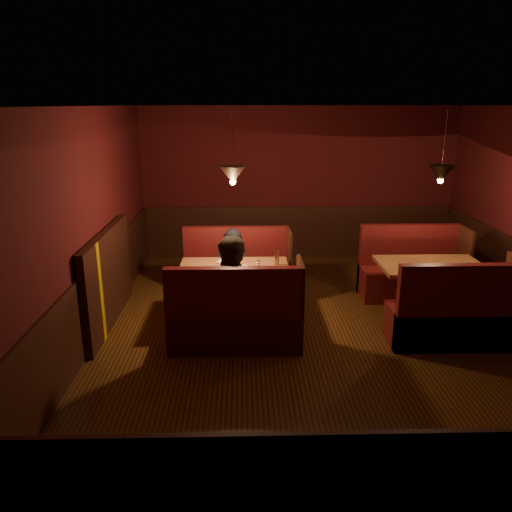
{
  "coord_description": "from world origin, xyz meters",
  "views": [
    {
      "loc": [
        -1.07,
        -6.06,
        2.93
      ],
      "look_at": [
        -0.9,
        0.39,
        0.95
      ],
      "focal_mm": 35.0,
      "sensor_mm": 36.0,
      "label": 1
    }
  ],
  "objects_px": {
    "main_table": "(235,279)",
    "diner_b": "(236,277)",
    "second_bench_near": "(455,319)",
    "main_bench_near": "(236,323)",
    "diner_a": "(232,256)",
    "second_table": "(430,278)",
    "second_bench_far": "(411,274)",
    "main_bench_far": "(237,277)"
  },
  "relations": [
    {
      "from": "main_bench_far",
      "to": "main_table",
      "type": "bearing_deg",
      "value": -91.06
    },
    {
      "from": "main_bench_near",
      "to": "diner_b",
      "type": "distance_m",
      "value": 0.57
    },
    {
      "from": "second_bench_far",
      "to": "diner_b",
      "type": "bearing_deg",
      "value": -151.63
    },
    {
      "from": "second_table",
      "to": "second_bench_far",
      "type": "xyz_separation_m",
      "value": [
        0.03,
        0.85,
        -0.24
      ]
    },
    {
      "from": "second_bench_near",
      "to": "diner_a",
      "type": "bearing_deg",
      "value": 152.93
    },
    {
      "from": "main_bench_near",
      "to": "second_bench_far",
      "type": "xyz_separation_m",
      "value": [
        2.73,
        1.73,
        0.0
      ]
    },
    {
      "from": "main_table",
      "to": "second_bench_far",
      "type": "bearing_deg",
      "value": 17.85
    },
    {
      "from": "second_bench_far",
      "to": "diner_b",
      "type": "height_order",
      "value": "diner_b"
    },
    {
      "from": "diner_a",
      "to": "second_table",
      "type": "bearing_deg",
      "value": 167.62
    },
    {
      "from": "diner_a",
      "to": "diner_b",
      "type": "height_order",
      "value": "diner_b"
    },
    {
      "from": "main_bench_near",
      "to": "diner_b",
      "type": "height_order",
      "value": "diner_b"
    },
    {
      "from": "main_table",
      "to": "diner_a",
      "type": "xyz_separation_m",
      "value": [
        -0.05,
        0.61,
        0.16
      ]
    },
    {
      "from": "second_bench_far",
      "to": "diner_a",
      "type": "height_order",
      "value": "diner_a"
    },
    {
      "from": "diner_a",
      "to": "diner_b",
      "type": "bearing_deg",
      "value": 92.37
    },
    {
      "from": "second_bench_near",
      "to": "diner_b",
      "type": "xyz_separation_m",
      "value": [
        -2.73,
        0.23,
        0.5
      ]
    },
    {
      "from": "main_bench_near",
      "to": "diner_b",
      "type": "xyz_separation_m",
      "value": [
        -0.0,
        0.25,
        0.51
      ]
    },
    {
      "from": "main_bench_near",
      "to": "diner_b",
      "type": "bearing_deg",
      "value": 90.76
    },
    {
      "from": "main_table",
      "to": "main_bench_near",
      "type": "xyz_separation_m",
      "value": [
        0.02,
        -0.85,
        -0.26
      ]
    },
    {
      "from": "diner_b",
      "to": "second_bench_far",
      "type": "bearing_deg",
      "value": 26.52
    },
    {
      "from": "main_table",
      "to": "second_table",
      "type": "bearing_deg",
      "value": 0.67
    },
    {
      "from": "main_table",
      "to": "diner_b",
      "type": "bearing_deg",
      "value": -88.82
    },
    {
      "from": "main_bench_far",
      "to": "diner_b",
      "type": "bearing_deg",
      "value": -90.14
    },
    {
      "from": "main_bench_far",
      "to": "second_bench_far",
      "type": "distance_m",
      "value": 2.73
    },
    {
      "from": "second_bench_near",
      "to": "diner_a",
      "type": "distance_m",
      "value": 3.17
    },
    {
      "from": "main_bench_near",
      "to": "second_table",
      "type": "distance_m",
      "value": 2.85
    },
    {
      "from": "main_bench_near",
      "to": "diner_a",
      "type": "height_order",
      "value": "diner_a"
    },
    {
      "from": "main_bench_far",
      "to": "diner_a",
      "type": "relative_size",
      "value": 1.06
    },
    {
      "from": "second_table",
      "to": "diner_b",
      "type": "bearing_deg",
      "value": -166.99
    },
    {
      "from": "main_table",
      "to": "second_bench_far",
      "type": "distance_m",
      "value": 2.9
    },
    {
      "from": "main_bench_near",
      "to": "second_bench_near",
      "type": "xyz_separation_m",
      "value": [
        2.73,
        0.03,
        0.0
      ]
    },
    {
      "from": "main_bench_far",
      "to": "diner_a",
      "type": "bearing_deg",
      "value": -105.41
    },
    {
      "from": "diner_b",
      "to": "diner_a",
      "type": "bearing_deg",
      "value": 91.11
    },
    {
      "from": "second_table",
      "to": "diner_b",
      "type": "xyz_separation_m",
      "value": [
        -2.7,
        -0.62,
        0.26
      ]
    },
    {
      "from": "main_bench_far",
      "to": "second_table",
      "type": "relative_size",
      "value": 1.15
    },
    {
      "from": "main_table",
      "to": "diner_a",
      "type": "distance_m",
      "value": 0.63
    },
    {
      "from": "diner_a",
      "to": "main_bench_near",
      "type": "bearing_deg",
      "value": 91.98
    },
    {
      "from": "main_bench_far",
      "to": "second_bench_far",
      "type": "bearing_deg",
      "value": 0.81
    },
    {
      "from": "main_table",
      "to": "second_bench_near",
      "type": "distance_m",
      "value": 2.88
    },
    {
      "from": "main_table",
      "to": "diner_b",
      "type": "height_order",
      "value": "diner_b"
    },
    {
      "from": "main_bench_near",
      "to": "main_bench_far",
      "type": "bearing_deg",
      "value": 90.0
    },
    {
      "from": "diner_b",
      "to": "second_table",
      "type": "bearing_deg",
      "value": 11.15
    },
    {
      "from": "second_bench_near",
      "to": "diner_b",
      "type": "bearing_deg",
      "value": 175.22
    }
  ]
}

